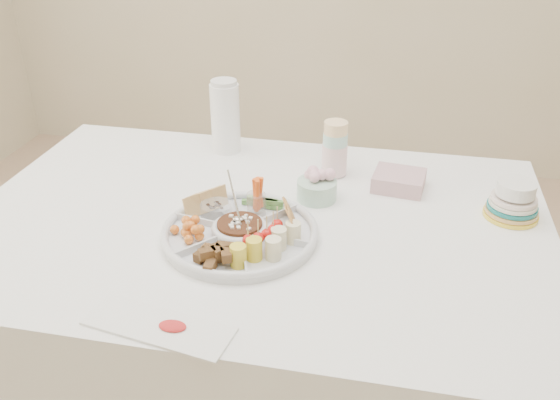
% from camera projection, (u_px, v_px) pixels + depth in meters
% --- Properties ---
extents(dining_table, '(1.52, 1.02, 0.76)m').
position_uv_depth(dining_table, '(258.00, 329.00, 1.73)').
color(dining_table, white).
rests_on(dining_table, floor).
extents(party_tray, '(0.44, 0.44, 0.04)m').
position_uv_depth(party_tray, '(240.00, 231.00, 1.45)').
color(party_tray, silver).
rests_on(party_tray, dining_table).
extents(bean_dip, '(0.13, 0.13, 0.04)m').
position_uv_depth(bean_dip, '(240.00, 228.00, 1.45)').
color(bean_dip, black).
rests_on(bean_dip, party_tray).
extents(tortillas, '(0.11, 0.11, 0.06)m').
position_uv_depth(tortillas, '(292.00, 219.00, 1.46)').
color(tortillas, '#B86A37').
rests_on(tortillas, party_tray).
extents(carrot_cucumber, '(0.11, 0.11, 0.09)m').
position_uv_depth(carrot_cucumber, '(261.00, 192.00, 1.54)').
color(carrot_cucumber, orange).
rests_on(carrot_cucumber, party_tray).
extents(pita_raisins, '(0.13, 0.13, 0.06)m').
position_uv_depth(pita_raisins, '(211.00, 202.00, 1.53)').
color(pita_raisins, tan).
rests_on(pita_raisins, party_tray).
extents(cherries, '(0.12, 0.12, 0.04)m').
position_uv_depth(cherries, '(186.00, 230.00, 1.43)').
color(cherries, gold).
rests_on(cherries, party_tray).
extents(granola_chunks, '(0.12, 0.12, 0.04)m').
position_uv_depth(granola_chunks, '(215.00, 254.00, 1.34)').
color(granola_chunks, brown).
rests_on(granola_chunks, party_tray).
extents(banana_tomato, '(0.14, 0.14, 0.10)m').
position_uv_depth(banana_tomato, '(272.00, 241.00, 1.35)').
color(banana_tomato, '#D4CB83').
rests_on(banana_tomato, party_tray).
extents(cup_stack, '(0.09, 0.09, 0.21)m').
position_uv_depth(cup_stack, '(335.00, 143.00, 1.72)').
color(cup_stack, '#B6D5AE').
rests_on(cup_stack, dining_table).
extents(thermos, '(0.09, 0.09, 0.24)m').
position_uv_depth(thermos, '(225.00, 116.00, 1.86)').
color(thermos, white).
rests_on(thermos, dining_table).
extents(flower_bowl, '(0.14, 0.14, 0.08)m').
position_uv_depth(flower_bowl, '(317.00, 186.00, 1.62)').
color(flower_bowl, '#9FDAB1').
rests_on(flower_bowl, dining_table).
extents(napkin_stack, '(0.15, 0.14, 0.05)m').
position_uv_depth(napkin_stack, '(399.00, 181.00, 1.68)').
color(napkin_stack, '#C89BA2').
rests_on(napkin_stack, dining_table).
extents(plate_stack, '(0.14, 0.14, 0.09)m').
position_uv_depth(plate_stack, '(513.00, 202.00, 1.53)').
color(plate_stack, gold).
rests_on(plate_stack, dining_table).
extents(placemat, '(0.32, 0.15, 0.01)m').
position_uv_depth(placemat, '(158.00, 326.00, 1.18)').
color(placemat, white).
rests_on(placemat, dining_table).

